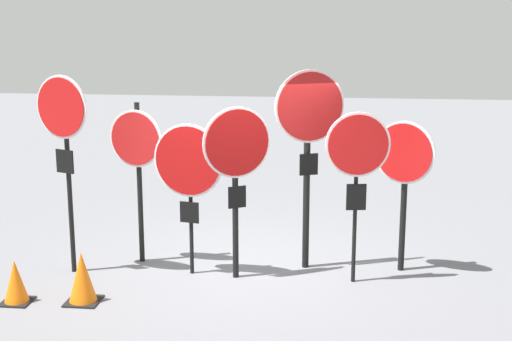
% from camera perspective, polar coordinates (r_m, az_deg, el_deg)
% --- Properties ---
extents(ground_plane, '(40.00, 40.00, 0.00)m').
position_cam_1_polar(ground_plane, '(9.63, -0.86, -8.04)').
color(ground_plane, slate).
extents(stop_sign_0, '(0.77, 0.32, 2.62)m').
position_cam_1_polar(stop_sign_0, '(9.40, -15.17, 3.31)').
color(stop_sign_0, black).
rests_on(stop_sign_0, ground).
extents(stop_sign_1, '(0.76, 0.23, 2.22)m').
position_cam_1_polar(stop_sign_1, '(9.68, -9.53, 1.48)').
color(stop_sign_1, black).
rests_on(stop_sign_1, ground).
extents(stop_sign_2, '(0.94, 0.23, 2.01)m').
position_cam_1_polar(stop_sign_2, '(9.14, -5.43, 0.26)').
color(stop_sign_2, black).
rests_on(stop_sign_2, ground).
extents(stop_sign_3, '(0.79, 0.47, 2.25)m').
position_cam_1_polar(stop_sign_3, '(8.93, -1.57, 1.02)').
color(stop_sign_3, black).
rests_on(stop_sign_3, ground).
extents(stop_sign_4, '(0.88, 0.41, 2.68)m').
position_cam_1_polar(stop_sign_4, '(9.27, 4.25, 3.13)').
color(stop_sign_4, black).
rests_on(stop_sign_4, ground).
extents(stop_sign_5, '(0.80, 0.17, 2.20)m').
position_cam_1_polar(stop_sign_5, '(8.85, 8.12, 1.10)').
color(stop_sign_5, black).
rests_on(stop_sign_5, ground).
extents(stop_sign_6, '(0.75, 0.39, 2.03)m').
position_cam_1_polar(stop_sign_6, '(9.42, 11.75, 0.32)').
color(stop_sign_6, black).
rests_on(stop_sign_6, ground).
extents(traffic_cone_0, '(0.35, 0.35, 0.53)m').
position_cam_1_polar(traffic_cone_0, '(9.01, -18.68, -8.43)').
color(traffic_cone_0, black).
rests_on(traffic_cone_0, ground).
extents(traffic_cone_1, '(0.40, 0.40, 0.62)m').
position_cam_1_polar(traffic_cone_1, '(8.79, -13.74, -8.33)').
color(traffic_cone_1, black).
rests_on(traffic_cone_1, ground).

